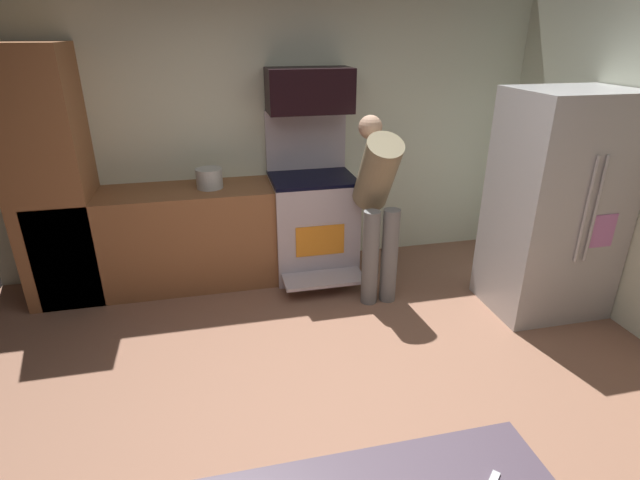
{
  "coord_description": "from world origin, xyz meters",
  "views": [
    {
      "loc": [
        -0.61,
        -2.25,
        2.19
      ],
      "look_at": [
        -0.03,
        0.3,
        1.05
      ],
      "focal_mm": 27.35,
      "sensor_mm": 36.0,
      "label": 1
    }
  ],
  "objects_px": {
    "stock_pot": "(209,178)",
    "oven_range": "(312,221)",
    "microwave": "(309,90)",
    "person_cook": "(378,198)",
    "refrigerator": "(556,206)"
  },
  "relations": [
    {
      "from": "microwave",
      "to": "refrigerator",
      "type": "relative_size",
      "value": 0.41
    },
    {
      "from": "oven_range",
      "to": "refrigerator",
      "type": "relative_size",
      "value": 0.84
    },
    {
      "from": "oven_range",
      "to": "stock_pot",
      "type": "xyz_separation_m",
      "value": [
        -0.92,
        0.01,
        0.48
      ]
    },
    {
      "from": "microwave",
      "to": "refrigerator",
      "type": "xyz_separation_m",
      "value": [
        1.75,
        -1.16,
        -0.8
      ]
    },
    {
      "from": "microwave",
      "to": "person_cook",
      "type": "height_order",
      "value": "microwave"
    },
    {
      "from": "refrigerator",
      "to": "person_cook",
      "type": "xyz_separation_m",
      "value": [
        -1.32,
        0.49,
        0.01
      ]
    },
    {
      "from": "microwave",
      "to": "oven_range",
      "type": "bearing_deg",
      "value": -90.0
    },
    {
      "from": "microwave",
      "to": "refrigerator",
      "type": "distance_m",
      "value": 2.25
    },
    {
      "from": "microwave",
      "to": "stock_pot",
      "type": "xyz_separation_m",
      "value": [
        -0.92,
        -0.08,
        -0.71
      ]
    },
    {
      "from": "microwave",
      "to": "stock_pot",
      "type": "bearing_deg",
      "value": -175.01
    },
    {
      "from": "oven_range",
      "to": "microwave",
      "type": "height_order",
      "value": "microwave"
    },
    {
      "from": "microwave",
      "to": "person_cook",
      "type": "relative_size",
      "value": 0.48
    },
    {
      "from": "stock_pot",
      "to": "oven_range",
      "type": "bearing_deg",
      "value": -0.77
    },
    {
      "from": "oven_range",
      "to": "stock_pot",
      "type": "distance_m",
      "value": 1.03
    },
    {
      "from": "oven_range",
      "to": "person_cook",
      "type": "relative_size",
      "value": 0.98
    }
  ]
}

